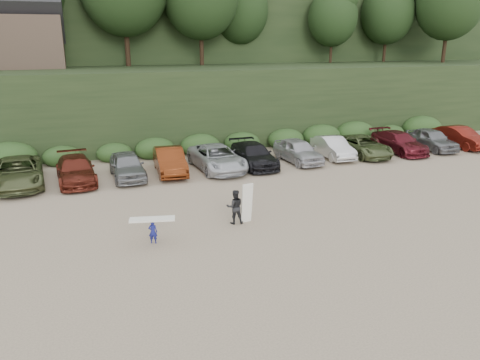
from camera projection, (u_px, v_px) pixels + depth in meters
name	position (u px, v px, depth m)	size (l,w,h in m)	color
ground	(257.00, 225.00, 21.59)	(120.00, 120.00, 0.00)	tan
hillside_backdrop	(138.00, 10.00, 50.80)	(90.00, 41.50, 28.00)	black
parked_cars	(237.00, 156.00, 31.17)	(39.48, 6.32, 1.64)	silver
child_surfer	(153.00, 226.00, 19.45)	(1.93, 0.89, 1.12)	navy
adult_surfer	(236.00, 206.00, 21.58)	(1.28, 0.74, 1.92)	black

